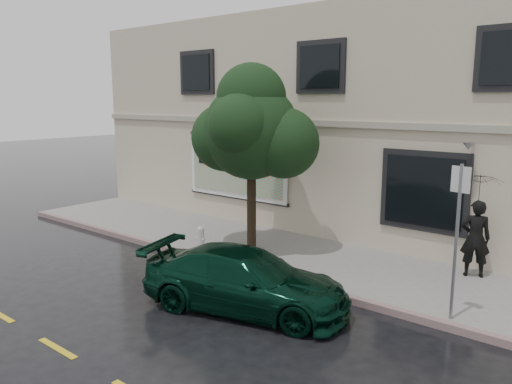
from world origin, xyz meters
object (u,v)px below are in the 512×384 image
Objects in this scene: car at (245,280)px; street_tree at (251,132)px; fire_hydrant at (201,239)px; pedestrian at (475,238)px.

car is 4.66m from street_tree.
pedestrian is at bearing 27.66° from fire_hydrant.
car is at bearing -52.58° from street_tree.
street_tree is at bearing 50.96° from fire_hydrant.
fire_hydrant is at bearing -1.08° from pedestrian.
fire_hydrant is (-3.26, 1.96, -0.14)m from car.
car is 3.80m from fire_hydrant.
pedestrian is at bearing -50.01° from car.
street_tree is (-2.27, 2.96, 2.79)m from car.
pedestrian reaches higher than fire_hydrant.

